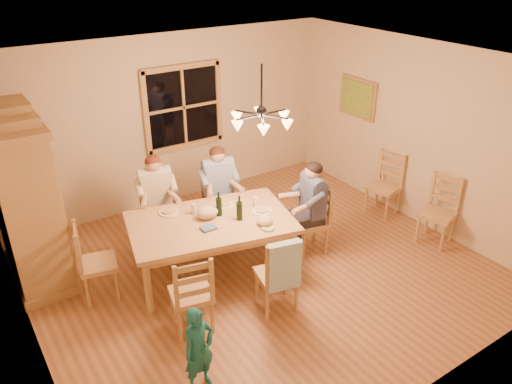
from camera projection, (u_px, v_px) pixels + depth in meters
floor at (261, 270)px, 6.58m from camera, size 5.50×5.50×0.00m
ceiling at (262, 64)px, 5.37m from camera, size 5.50×5.00×0.02m
wall_back at (172, 121)px, 7.83m from camera, size 5.50×0.02×2.70m
wall_left at (16, 247)px, 4.61m from camera, size 0.02×5.00×2.70m
wall_right at (415, 133)px, 7.34m from camera, size 0.02×5.00×2.70m
window at (183, 107)px, 7.82m from camera, size 1.30×0.06×1.30m
painting at (358, 98)px, 8.10m from camera, size 0.06×0.78×0.64m
chandelier at (261, 119)px, 5.65m from camera, size 0.77×0.68×0.71m
armoire at (26, 202)px, 6.03m from camera, size 0.66×1.40×2.30m
dining_table at (211, 227)px, 6.27m from camera, size 2.24×1.65×0.76m
chair_far_left at (159, 223)px, 7.07m from camera, size 0.52×0.51×0.99m
chair_far_right at (220, 212)px, 7.35m from camera, size 0.52×0.51×0.99m
chair_near_left at (192, 305)px, 5.48m from camera, size 0.52×0.51×0.99m
chair_near_right at (276, 285)px, 5.80m from camera, size 0.52×0.51×0.99m
chair_end_left at (100, 274)px, 5.99m from camera, size 0.51×0.52×0.99m
chair_end_right at (310, 231)px, 6.87m from camera, size 0.51×0.52×0.99m
adult_woman at (156, 189)px, 6.83m from camera, size 0.47×0.50×0.87m
adult_plaid_man at (218, 179)px, 7.11m from camera, size 0.47×0.50×0.87m
adult_slate_man at (312, 197)px, 6.63m from camera, size 0.50×0.47×0.87m
towel at (284, 266)px, 5.46m from camera, size 0.39×0.18×0.58m
wine_bottle_a at (219, 204)px, 6.27m from camera, size 0.08×0.08×0.33m
wine_bottle_b at (239, 208)px, 6.18m from camera, size 0.08×0.08×0.33m
plate_woman at (169, 212)px, 6.39m from camera, size 0.26×0.26×0.02m
plate_plaid at (224, 205)px, 6.58m from camera, size 0.26×0.26×0.02m
plate_slate at (262, 211)px, 6.42m from camera, size 0.26×0.26×0.02m
wine_glass_a at (194, 209)px, 6.35m from camera, size 0.06×0.06×0.14m
wine_glass_b at (255, 202)px, 6.51m from camera, size 0.06×0.06×0.14m
cap at (265, 221)px, 6.11m from camera, size 0.20×0.20×0.11m
napkin at (209, 228)px, 6.03m from camera, size 0.21×0.18×0.03m
cloth_bundle at (207, 212)px, 6.25m from camera, size 0.28×0.22×0.15m
child at (199, 349)px, 4.67m from camera, size 0.37×0.27×0.92m
chair_spare_front at (436, 224)px, 7.06m from camera, size 0.53×0.54×0.99m
chair_spare_back at (382, 196)px, 7.82m from camera, size 0.51×0.53×0.99m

